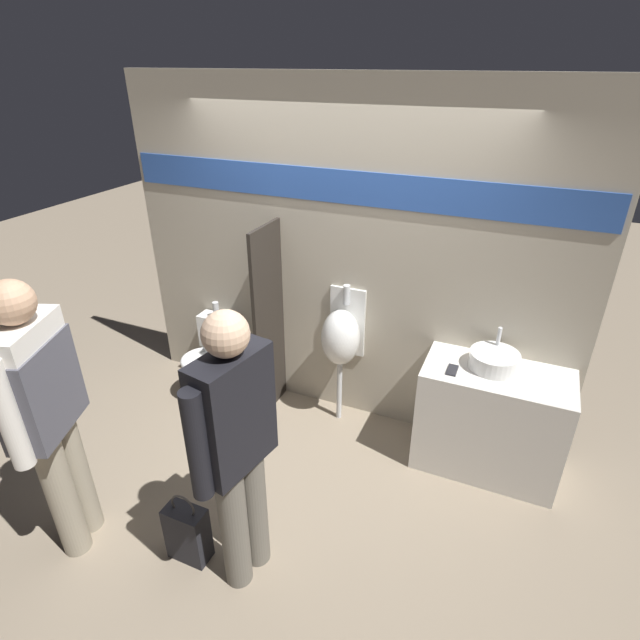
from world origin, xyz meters
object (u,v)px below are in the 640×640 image
(cell_phone, at_px, (452,370))
(urinal_near_counter, at_px, (341,337))
(shopping_bag, at_px, (188,533))
(person_in_vest, at_px, (44,406))
(person_with_lanyard, at_px, (237,445))
(sink_basin, at_px, (494,360))
(toilet, at_px, (209,366))

(cell_phone, bearing_deg, urinal_near_counter, 166.92)
(shopping_bag, bearing_deg, cell_phone, 48.80)
(person_in_vest, height_order, person_with_lanyard, person_in_vest)
(urinal_near_counter, bearing_deg, cell_phone, -13.08)
(sink_basin, distance_m, urinal_near_counter, 1.17)
(person_with_lanyard, bearing_deg, person_in_vest, 112.19)
(sink_basin, height_order, person_in_vest, person_in_vest)
(toilet, bearing_deg, sink_basin, 2.46)
(cell_phone, bearing_deg, sink_basin, 31.55)
(toilet, bearing_deg, urinal_near_counter, 7.39)
(urinal_near_counter, xyz_separation_m, person_in_vest, (-1.08, -1.81, 0.26))
(sink_basin, height_order, toilet, sink_basin)
(toilet, distance_m, person_with_lanyard, 2.00)
(person_with_lanyard, bearing_deg, urinal_near_counter, 11.15)
(person_with_lanyard, height_order, shopping_bag, person_with_lanyard)
(sink_basin, relative_size, person_in_vest, 0.19)
(cell_phone, relative_size, urinal_near_counter, 0.12)
(sink_basin, bearing_deg, shopping_bag, -133.50)
(person_with_lanyard, bearing_deg, cell_phone, -22.77)
(urinal_near_counter, relative_size, shopping_bag, 2.35)
(person_in_vest, bearing_deg, sink_basin, -72.51)
(urinal_near_counter, height_order, toilet, urinal_near_counter)
(cell_phone, xyz_separation_m, person_with_lanyard, (-0.89, -1.36, 0.12))
(urinal_near_counter, height_order, shopping_bag, urinal_near_counter)
(urinal_near_counter, distance_m, person_with_lanyard, 1.59)
(sink_basin, relative_size, cell_phone, 2.44)
(sink_basin, relative_size, urinal_near_counter, 0.28)
(toilet, relative_size, shopping_bag, 1.66)
(toilet, height_order, person_with_lanyard, person_with_lanyard)
(cell_phone, distance_m, person_with_lanyard, 1.63)
(sink_basin, bearing_deg, cell_phone, -148.45)
(person_with_lanyard, bearing_deg, sink_basin, -26.62)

